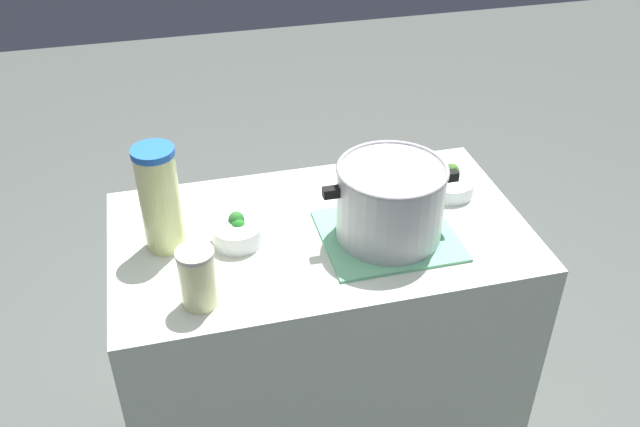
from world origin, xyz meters
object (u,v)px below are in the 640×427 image
Objects in this scene: cooking_pot at (390,200)px; broccoli_bowl_front at (450,183)px; lemonade_pitcher at (160,199)px; mason_jar at (198,278)px; broccoli_bowl_center at (237,232)px.

cooking_pot is 2.50× the size of broccoli_bowl_front.
mason_jar is at bearing 104.08° from lemonade_pitcher.
broccoli_bowl_front is (-0.23, -0.15, -0.08)m from cooking_pot.
mason_jar is 0.24m from broccoli_bowl_center.
lemonade_pitcher is at bearing -8.67° from broccoli_bowl_center.
broccoli_bowl_front reaches higher than broccoli_bowl_center.
lemonade_pitcher is at bearing -75.92° from mason_jar.
broccoli_bowl_center is at bearing 7.73° from broccoli_bowl_front.
cooking_pot is 0.38m from broccoli_bowl_center.
lemonade_pitcher reaches higher than broccoli_bowl_front.
broccoli_bowl_front is at bearing -172.27° from broccoli_bowl_center.
lemonade_pitcher is 2.02× the size of broccoli_bowl_front.
broccoli_bowl_center is (0.37, -0.07, -0.08)m from cooking_pot.
cooking_pot is 2.69× the size of broccoli_bowl_center.
broccoli_bowl_front is at bearing -157.97° from mason_jar.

